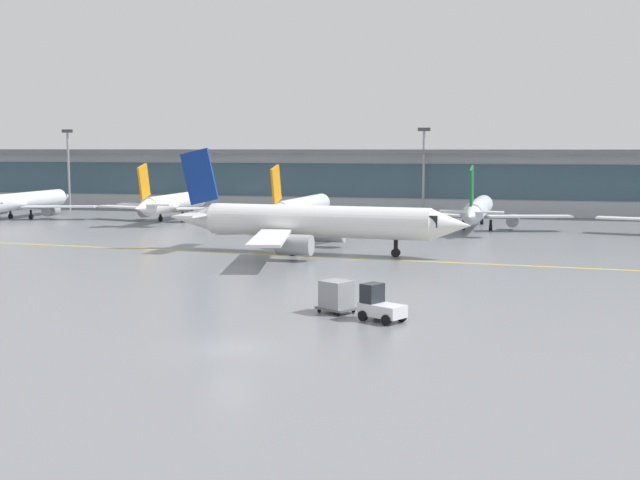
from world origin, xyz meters
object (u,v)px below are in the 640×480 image
at_px(gate_airplane_1, 175,203).
at_px(gate_airplane_3, 478,210).
at_px(gate_airplane_0, 25,201).
at_px(cargo_dolly_lead, 336,295).
at_px(gate_airplane_2, 301,207).
at_px(apron_light_mast_1, 424,167).
at_px(taxiing_regional_jet, 314,222).
at_px(apron_light_mast_0, 69,166).
at_px(baggage_tug, 379,305).

xyz_separation_m(gate_airplane_1, gate_airplane_3, (40.69, -1.99, 0.00)).
height_order(gate_airplane_0, cargo_dolly_lead, gate_airplane_0).
bearing_deg(gate_airplane_2, gate_airplane_1, 81.57).
relative_size(gate_airplane_2, cargo_dolly_lead, 9.14).
distance_m(gate_airplane_0, cargo_dolly_lead, 78.36).
xyz_separation_m(cargo_dolly_lead, apron_light_mast_1, (-3.23, 70.40, 5.98)).
relative_size(gate_airplane_3, taxiing_regional_jet, 0.80).
bearing_deg(gate_airplane_3, gate_airplane_1, 88.84).
distance_m(gate_airplane_0, gate_airplane_2, 40.91).
height_order(gate_airplane_1, apron_light_mast_1, apron_light_mast_1).
distance_m(gate_airplane_3, apron_light_mast_0, 66.00).
bearing_deg(apron_light_mast_0, baggage_tug, -48.40).
bearing_deg(apron_light_mast_1, apron_light_mast_0, -177.29).
relative_size(gate_airplane_1, baggage_tug, 8.08).
relative_size(gate_airplane_0, taxiing_regional_jet, 0.80).
xyz_separation_m(taxiing_regional_jet, baggage_tug, (11.03, -27.75, -2.05)).
distance_m(gate_airplane_2, baggage_tug, 56.55).
distance_m(gate_airplane_2, apron_light_mast_0, 45.65).
bearing_deg(gate_airplane_2, gate_airplane_3, -82.99).
bearing_deg(gate_airplane_0, apron_light_mast_0, 5.68).
bearing_deg(apron_light_mast_1, cargo_dolly_lead, -87.37).
height_order(gate_airplane_0, baggage_tug, gate_airplane_0).
relative_size(gate_airplane_0, gate_airplane_1, 1.00).
bearing_deg(cargo_dolly_lead, gate_airplane_3, 113.38).
bearing_deg(gate_airplane_1, cargo_dolly_lead, -148.57).
relative_size(gate_airplane_2, baggage_tug, 8.10).
distance_m(baggage_tug, apron_light_mast_0, 93.00).
height_order(cargo_dolly_lead, apron_light_mast_1, apron_light_mast_1).
xyz_separation_m(gate_airplane_3, cargo_dolly_lead, (-5.49, -53.25, -1.32)).
relative_size(gate_airplane_0, apron_light_mast_0, 1.88).
distance_m(gate_airplane_2, apron_light_mast_1, 23.40).
bearing_deg(apron_light_mast_0, cargo_dolly_lead, -49.09).
height_order(gate_airplane_1, cargo_dolly_lead, gate_airplane_1).
relative_size(taxiing_regional_jet, cargo_dolly_lead, 11.35).
relative_size(gate_airplane_2, apron_light_mast_0, 1.88).
height_order(gate_airplane_0, taxiing_regional_jet, taxiing_regional_jet).
height_order(taxiing_regional_jet, baggage_tug, taxiing_regional_jet).
bearing_deg(gate_airplane_0, cargo_dolly_lead, -133.70).
bearing_deg(apron_light_mast_1, baggage_tug, -85.15).
distance_m(gate_airplane_1, taxiing_regional_jet, 39.74).
xyz_separation_m(gate_airplane_2, baggage_tug, (19.19, -53.17, -1.48)).
bearing_deg(taxiing_regional_jet, apron_light_mast_0, 144.55).
xyz_separation_m(baggage_tug, apron_light_mast_0, (-61.61, 69.39, 6.13)).
relative_size(gate_airplane_0, cargo_dolly_lead, 9.12).
height_order(baggage_tug, apron_light_mast_1, apron_light_mast_1).
bearing_deg(gate_airplane_1, taxiing_regional_jet, -138.17).
distance_m(gate_airplane_0, apron_light_mast_0, 15.03).
bearing_deg(baggage_tug, gate_airplane_1, 153.09).
relative_size(taxiing_regional_jet, apron_light_mast_0, 2.34).
bearing_deg(cargo_dolly_lead, apron_light_mast_0, 160.18).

